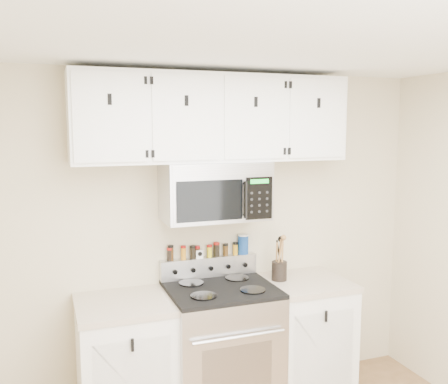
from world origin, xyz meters
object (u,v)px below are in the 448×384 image
(utensil_crock, at_px, (279,269))
(salt_canister, at_px, (243,244))
(microwave, at_px, (215,191))
(range, at_px, (221,348))

(utensil_crock, height_order, salt_canister, utensil_crock)
(microwave, bearing_deg, salt_canister, 28.75)
(range, bearing_deg, salt_canister, 44.83)
(range, distance_m, utensil_crock, 0.73)
(range, height_order, microwave, microwave)
(salt_canister, bearing_deg, range, -135.17)
(microwave, xyz_separation_m, utensil_crock, (0.51, -0.04, -0.62))
(range, distance_m, microwave, 1.15)
(range, bearing_deg, microwave, 89.77)
(microwave, bearing_deg, range, -90.23)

